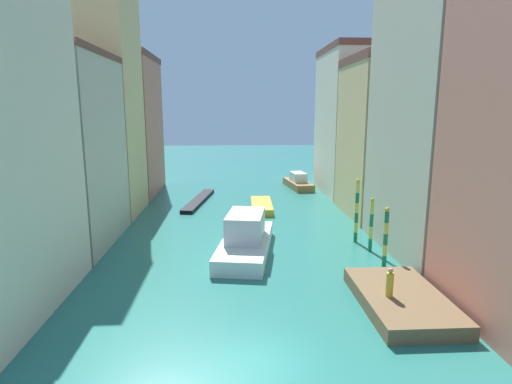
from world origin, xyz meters
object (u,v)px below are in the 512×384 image
object	(u,v)px
waterfront_dock	(401,300)
motorboat_1	(262,206)
person_on_dock	(390,283)
mooring_pole_0	(386,237)
mooring_pole_1	(371,224)
mooring_pole_2	(357,210)
gondola_black	(199,200)
motorboat_0	(298,182)
vaporetto_white	(246,238)

from	to	relation	value
waterfront_dock	motorboat_1	size ratio (longest dim) A/B	1.07
waterfront_dock	person_on_dock	xyz separation A→B (m)	(-0.77, -0.32, 1.06)
waterfront_dock	mooring_pole_0	distance (m)	5.87
motorboat_1	mooring_pole_1	bearing A→B (deg)	-62.71
mooring_pole_2	mooring_pole_1	bearing A→B (deg)	-78.08
waterfront_dock	gondola_black	xyz separation A→B (m)	(-12.09, 25.18, -0.19)
mooring_pole_0	gondola_black	xyz separation A→B (m)	(-13.23, 19.65, -1.79)
mooring_pole_1	mooring_pole_2	xyz separation A→B (m)	(-0.44, 2.08, 0.49)
mooring_pole_2	gondola_black	distance (m)	19.60
motorboat_0	motorboat_1	distance (m)	12.52
waterfront_dock	person_on_dock	size ratio (longest dim) A/B	4.79
vaporetto_white	motorboat_0	bearing A→B (deg)	72.81
person_on_dock	gondola_black	world-z (taller)	person_on_dock
mooring_pole_0	mooring_pole_2	xyz separation A→B (m)	(-0.38, 5.03, 0.47)
waterfront_dock	motorboat_1	xyz separation A→B (m)	(-5.56, 21.58, -0.04)
motorboat_1	mooring_pole_2	bearing A→B (deg)	-60.17
mooring_pole_0	motorboat_0	bearing A→B (deg)	92.60
gondola_black	motorboat_0	bearing A→B (deg)	32.60
mooring_pole_0	motorboat_1	distance (m)	17.48
waterfront_dock	person_on_dock	bearing A→B (deg)	-157.47
person_on_dock	mooring_pole_0	distance (m)	6.18
mooring_pole_0	motorboat_0	distance (m)	27.38
gondola_black	waterfront_dock	bearing A→B (deg)	-64.35
mooring_pole_0	vaporetto_white	xyz separation A→B (m)	(-8.72, 3.13, -0.94)
person_on_dock	motorboat_0	size ratio (longest dim) A/B	0.21
mooring_pole_0	vaporetto_white	bearing A→B (deg)	160.29
gondola_black	motorboat_0	distance (m)	14.24
gondola_black	motorboat_1	xyz separation A→B (m)	(6.53, -3.60, 0.14)
person_on_dock	mooring_pole_1	size ratio (longest dim) A/B	0.38
vaporetto_white	gondola_black	distance (m)	17.15
waterfront_dock	motorboat_0	distance (m)	32.85
mooring_pole_1	mooring_pole_0	bearing A→B (deg)	-91.23
waterfront_dock	gondola_black	distance (m)	27.93
waterfront_dock	mooring_pole_0	size ratio (longest dim) A/B	1.83
mooring_pole_0	gondola_black	world-z (taller)	mooring_pole_0
waterfront_dock	mooring_pole_1	world-z (taller)	mooring_pole_1
mooring_pole_0	mooring_pole_1	size ratio (longest dim) A/B	1.01
mooring_pole_0	vaporetto_white	world-z (taller)	mooring_pole_0
person_on_dock	motorboat_0	xyz separation A→B (m)	(0.67, 33.17, -0.73)
person_on_dock	vaporetto_white	world-z (taller)	vaporetto_white
vaporetto_white	motorboat_1	bearing A→B (deg)	81.09
vaporetto_white	gondola_black	world-z (taller)	vaporetto_white
person_on_dock	motorboat_1	bearing A→B (deg)	102.33
motorboat_1	mooring_pole_0	bearing A→B (deg)	-67.35
waterfront_dock	mooring_pole_2	world-z (taller)	mooring_pole_2
mooring_pole_1	vaporetto_white	distance (m)	8.84
motorboat_0	mooring_pole_0	bearing A→B (deg)	-87.40
mooring_pole_1	mooring_pole_2	world-z (taller)	mooring_pole_2
waterfront_dock	motorboat_1	world-z (taller)	waterfront_dock
motorboat_0	motorboat_1	world-z (taller)	motorboat_0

